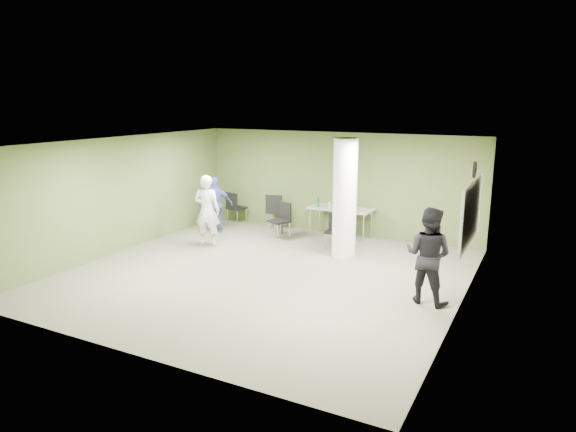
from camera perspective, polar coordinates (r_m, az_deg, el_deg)
The scene contains 17 objects.
floor at distance 11.10m, azimuth -2.48°, elevation -6.44°, with size 8.00×8.00×0.00m, color #595746.
ceiling at distance 10.51m, azimuth -2.63°, elevation 8.13°, with size 8.00×8.00×0.00m, color white.
wall_back at distance 14.26m, azimuth 5.48°, elevation 3.65°, with size 8.00×0.02×2.80m, color #4C5C2B.
wall_left at distance 13.14m, azimuth -17.88°, elevation 2.30°, with size 0.02×8.00×2.80m, color #4C5C2B.
wall_right_cream at distance 9.43m, azimuth 19.04°, elevation -1.74°, with size 0.02×8.00×2.80m, color beige.
column at distance 12.07m, azimuth 6.32°, elevation 1.96°, with size 0.56×0.56×2.80m, color silver.
whiteboard at distance 10.58m, azimuth 19.65°, elevation 0.30°, with size 0.05×2.30×1.30m.
wall_clock at distance 10.44m, azimuth 20.00°, elevation 4.86°, with size 0.06×0.32×0.32m.
folding_table at distance 13.86m, azimuth 5.82°, elevation 0.71°, with size 1.74×0.80×1.07m.
wastebasket at distance 14.29m, azimuth -1.08°, elevation -1.42°, with size 0.25×0.25×0.29m, color #4C4C4C.
chair_back_left at distance 15.45m, azimuth -5.94°, elevation 1.19°, with size 0.56×0.56×0.96m.
chair_back_right at distance 14.74m, azimuth -1.42°, elevation 0.81°, with size 0.59×0.59×1.01m.
chair_table_left at distance 13.77m, azimuth -0.71°, elevation -0.16°, with size 0.64×0.64×0.97m.
chair_table_right at distance 12.98m, azimuth 5.26°, elevation -1.36°, with size 0.46×0.46×0.85m.
woman_white at distance 13.20m, azimuth -8.97°, elevation 0.63°, with size 0.66×0.43×1.81m, color silver.
man_black at distance 9.67m, azimuth 15.31°, elevation -4.24°, with size 0.87×0.68×1.79m, color black.
man_blue at distance 14.46m, azimuth -8.02°, elevation 1.25°, with size 0.92×0.38×1.58m, color #3C4B96.
Camera 1 is at (5.23, -9.08, 3.65)m, focal length 32.00 mm.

